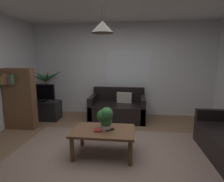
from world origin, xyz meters
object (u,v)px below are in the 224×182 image
remote_on_table_0 (110,130)px  tv (41,93)px  book_on_table_0 (98,130)px  tv_stand (43,110)px  potted_palm_corner (47,93)px  bookshelf_corner (19,98)px  potted_plant_on_table (105,117)px  coffee_table (103,134)px  pendant_lamp (102,27)px  couch_under_window (118,109)px

remote_on_table_0 → tv: tv is taller
book_on_table_0 → tv_stand: (-1.84, 1.69, -0.21)m
book_on_table_0 → potted_palm_corner: 2.96m
tv_stand → bookshelf_corner: (-0.19, -0.67, 0.47)m
potted_plant_on_table → bookshelf_corner: (-2.14, 0.95, 0.06)m
book_on_table_0 → coffee_table: bearing=38.8°
tv_stand → potted_palm_corner: potted_palm_corner is taller
tv_stand → potted_palm_corner: (-0.12, 0.52, 0.36)m
coffee_table → pendant_lamp: (0.00, 0.00, 1.70)m
tv_stand → bookshelf_corner: bookshelf_corner is taller
couch_under_window → potted_palm_corner: size_ratio=1.09×
potted_plant_on_table → tv: tv is taller
remote_on_table_0 → potted_palm_corner: potted_palm_corner is taller
couch_under_window → potted_plant_on_table: bearing=-91.2°
potted_palm_corner → bookshelf_corner: bookshelf_corner is taller
couch_under_window → coffee_table: couch_under_window is taller
potted_palm_corner → tv: bearing=-77.3°
couch_under_window → potted_palm_corner: 2.16m
couch_under_window → tv_stand: bearing=-173.0°
potted_plant_on_table → book_on_table_0: bearing=-148.6°
potted_plant_on_table → coffee_table: bearing=-169.6°
potted_plant_on_table → potted_palm_corner: bearing=134.1°
tv_stand → potted_plant_on_table: bearing=-39.8°
potted_palm_corner → coffee_table: bearing=-46.5°
tv_stand → tv: (0.00, -0.02, 0.48)m
remote_on_table_0 → tv_stand: size_ratio=0.18×
potted_plant_on_table → couch_under_window: bearing=88.8°
coffee_table → tv_stand: (-1.92, 1.63, -0.12)m
coffee_table → tv: tv is taller
remote_on_table_0 → tv: bearing=12.3°
pendant_lamp → potted_palm_corner: bearing=133.5°
potted_palm_corner → pendant_lamp: bearing=-46.5°
bookshelf_corner → pendant_lamp: 2.68m
book_on_table_0 → tv: (-1.84, 1.67, 0.28)m
book_on_table_0 → remote_on_table_0: bearing=15.4°
coffee_table → pendant_lamp: size_ratio=1.67×
remote_on_table_0 → bookshelf_corner: 2.43m
potted_plant_on_table → tv_stand: (-1.95, 1.62, -0.40)m
potted_palm_corner → pendant_lamp: pendant_lamp is taller
tv_stand → remote_on_table_0: bearing=-39.1°
couch_under_window → remote_on_table_0: 1.90m
book_on_table_0 → remote_on_table_0: (0.18, 0.05, -0.00)m
pendant_lamp → tv: bearing=140.0°
tv_stand → tv: size_ratio=1.25×
couch_under_window → potted_plant_on_table: size_ratio=3.71×
book_on_table_0 → couch_under_window: bearing=85.6°
tv_stand → tv: 0.48m
couch_under_window → tv_stand: size_ratio=1.59×
remote_on_table_0 → potted_palm_corner: 3.05m
tv_stand → couch_under_window: bearing=7.0°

